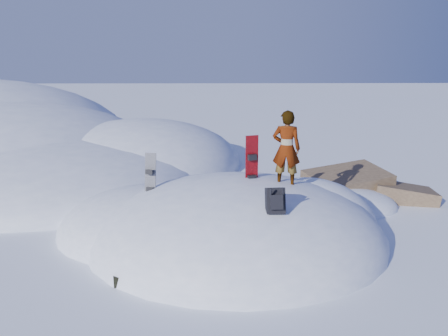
{
  "coord_description": "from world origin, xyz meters",
  "views": [
    {
      "loc": [
        -0.49,
        -9.62,
        4.27
      ],
      "look_at": [
        -0.3,
        0.3,
        1.7
      ],
      "focal_mm": 35.0,
      "sensor_mm": 36.0,
      "label": 1
    }
  ],
  "objects_px": {
    "snowboard_dark": "(150,182)",
    "person": "(286,149)",
    "snowboard_red": "(252,170)",
    "backpack": "(275,201)"
  },
  "relations": [
    {
      "from": "person",
      "to": "snowboard_dark",
      "type": "bearing_deg",
      "value": 8.88
    },
    {
      "from": "snowboard_red",
      "to": "snowboard_dark",
      "type": "height_order",
      "value": "snowboard_red"
    },
    {
      "from": "snowboard_dark",
      "to": "person",
      "type": "distance_m",
      "value": 3.27
    },
    {
      "from": "snowboard_dark",
      "to": "person",
      "type": "bearing_deg",
      "value": 7.13
    },
    {
      "from": "snowboard_red",
      "to": "backpack",
      "type": "bearing_deg",
      "value": -97.37
    },
    {
      "from": "snowboard_red",
      "to": "snowboard_dark",
      "type": "relative_size",
      "value": 1.18
    },
    {
      "from": "snowboard_red",
      "to": "snowboard_dark",
      "type": "xyz_separation_m",
      "value": [
        -2.39,
        0.02,
        -0.3
      ]
    },
    {
      "from": "snowboard_red",
      "to": "person",
      "type": "relative_size",
      "value": 0.95
    },
    {
      "from": "snowboard_red",
      "to": "person",
      "type": "bearing_deg",
      "value": -32.99
    },
    {
      "from": "snowboard_red",
      "to": "person",
      "type": "distance_m",
      "value": 0.96
    }
  ]
}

